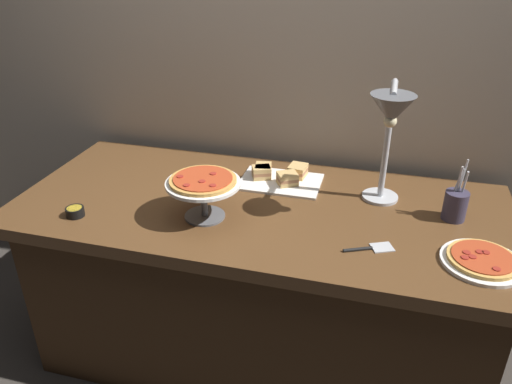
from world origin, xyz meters
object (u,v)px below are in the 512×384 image
Objects in this scene: pizza_plate_front at (482,260)px; pizza_plate_center at (203,185)px; utensil_holder at (455,205)px; sauce_cup_near at (75,212)px; serving_spatula at (370,248)px; sandwich_platter at (279,177)px; heat_lamp at (390,121)px.

pizza_plate_center reaches higher than pizza_plate_front.
pizza_plate_front is 1.11× the size of utensil_holder.
sauce_cup_near is (-0.46, -0.12, -0.11)m from pizza_plate_center.
sauce_cup_near reaches higher than serving_spatula.
utensil_holder reaches higher than pizza_plate_center.
utensil_holder is 1.37× the size of serving_spatula.
pizza_plate_center reaches higher than serving_spatula.
sauce_cup_near is 1.39m from utensil_holder.
pizza_plate_front is 0.77× the size of sandwich_platter.
utensil_holder is at bearing -10.92° from sandwich_platter.
pizza_plate_front is at bearing -75.86° from utensil_holder.
sauce_cup_near is (-0.66, -0.48, -0.00)m from sandwich_platter.
utensil_holder reaches higher than sandwich_platter.
sauce_cup_near is at bearing -165.57° from utensil_holder.
serving_spatula is (-0.01, -0.23, -0.37)m from heat_lamp.
heat_lamp is at bearing 146.58° from pizza_plate_front.
pizza_plate_front is 0.35m from serving_spatula.
heat_lamp is at bearing -169.21° from utensil_holder.
sauce_cup_near is at bearing -144.23° from sandwich_platter.
pizza_plate_center is 0.62m from serving_spatula.
heat_lamp is at bearing 15.90° from pizza_plate_center.
serving_spatula is (0.41, -0.41, -0.02)m from sandwich_platter.
serving_spatula is (-0.35, -0.01, -0.01)m from pizza_plate_front.
pizza_plate_front is (0.33, -0.22, -0.36)m from heat_lamp.
sandwich_platter is 1.98× the size of serving_spatula.
pizza_plate_center is 0.49m from sauce_cup_near.
sandwich_platter is at bearing 156.38° from heat_lamp.
sandwich_platter is 0.70m from utensil_holder.
sauce_cup_near reaches higher than pizza_plate_front.
heat_lamp is 1.86× the size of pizza_plate_front.
utensil_holder reaches higher than sauce_cup_near.
pizza_plate_front is 0.85m from sandwich_platter.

